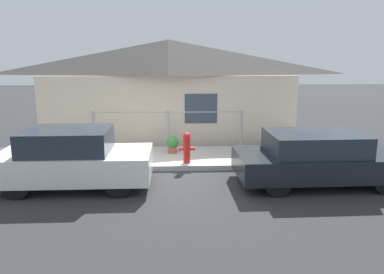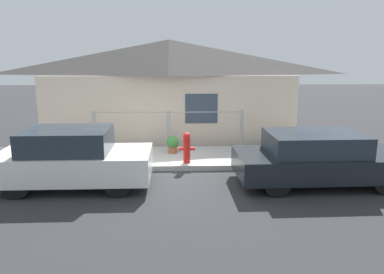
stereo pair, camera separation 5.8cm
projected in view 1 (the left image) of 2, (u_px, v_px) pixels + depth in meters
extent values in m
plane|color=#2D2D30|center=(167.00, 172.00, 10.27)|extent=(60.00, 60.00, 0.00)
cube|color=#B2AFA8|center=(168.00, 158.00, 11.36)|extent=(24.00, 2.27, 0.15)
cube|color=beige|center=(168.00, 112.00, 12.78)|extent=(8.84, 0.12, 2.44)
cube|color=#384756|center=(201.00, 109.00, 12.73)|extent=(1.10, 0.04, 1.00)
pyramid|color=#605B56|center=(168.00, 57.00, 13.40)|extent=(9.24, 2.20, 1.22)
cylinder|color=#999993|center=(94.00, 130.00, 12.09)|extent=(0.10, 0.10, 1.22)
cylinder|color=#999993|center=(168.00, 129.00, 12.18)|extent=(0.10, 0.10, 1.22)
cylinder|color=#999993|center=(241.00, 129.00, 12.27)|extent=(0.10, 0.10, 1.22)
cylinder|color=#999993|center=(168.00, 112.00, 12.06)|extent=(4.80, 0.03, 0.03)
cube|color=white|center=(75.00, 165.00, 8.98)|extent=(3.65, 1.74, 0.64)
cube|color=#232D38|center=(67.00, 141.00, 8.85)|extent=(2.02, 1.52, 0.55)
cylinder|color=black|center=(126.00, 165.00, 9.80)|extent=(0.62, 0.21, 0.62)
cylinder|color=black|center=(119.00, 184.00, 8.38)|extent=(0.62, 0.21, 0.62)
cylinder|color=black|center=(39.00, 166.00, 9.69)|extent=(0.62, 0.21, 0.62)
cylinder|color=black|center=(16.00, 186.00, 8.27)|extent=(0.62, 0.21, 0.62)
cube|color=black|center=(320.00, 164.00, 9.21)|extent=(4.13, 1.89, 0.56)
cube|color=#232D38|center=(315.00, 143.00, 9.09)|extent=(2.29, 1.63, 0.50)
cylinder|color=black|center=(354.00, 162.00, 10.09)|extent=(0.63, 0.22, 0.62)
cylinder|color=black|center=(261.00, 164.00, 9.93)|extent=(0.63, 0.22, 0.62)
cylinder|color=black|center=(278.00, 183.00, 8.43)|extent=(0.63, 0.22, 0.62)
cylinder|color=red|center=(187.00, 150.00, 10.51)|extent=(0.20, 0.20, 0.72)
sphere|color=red|center=(187.00, 136.00, 10.43)|extent=(0.21, 0.21, 0.21)
cylinder|color=red|center=(182.00, 149.00, 10.50)|extent=(0.18, 0.09, 0.09)
cylinder|color=red|center=(192.00, 149.00, 10.51)|extent=(0.18, 0.09, 0.09)
cylinder|color=#9E5638|center=(173.00, 150.00, 11.61)|extent=(0.27, 0.27, 0.20)
sphere|color=#387F38|center=(172.00, 142.00, 11.55)|extent=(0.38, 0.38, 0.38)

